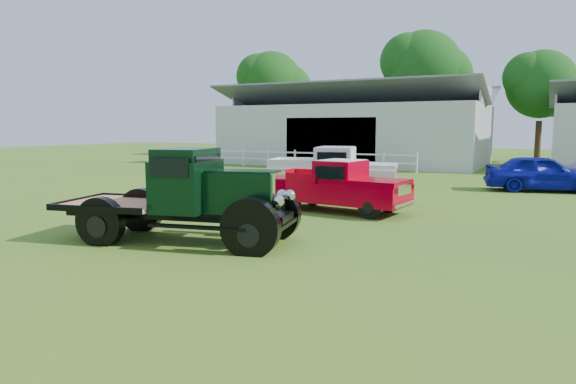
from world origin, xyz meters
The scene contains 10 objects.
ground centered at (0.00, 0.00, 0.00)m, with size 120.00×120.00×0.00m, color #426D27.
shed_left centered at (-7.00, 26.00, 2.80)m, with size 18.80×10.20×5.60m, color #B2B2B2, non-canonical shape.
fence_rail centered at (-8.00, 20.00, 0.60)m, with size 14.20×0.16×1.20m, color white, non-canonical shape.
tree_a centered at (-18.00, 33.00, 5.25)m, with size 6.30×6.30×10.50m, color #14380E, non-canonical shape.
tree_b centered at (-4.00, 34.00, 5.75)m, with size 6.90×6.90×11.50m, color #14380E, non-canonical shape.
tree_c centered at (5.00, 33.00, 4.50)m, with size 5.40×5.40×9.00m, color #14380E, non-canonical shape.
vintage_flatbed centered at (-1.56, -0.74, 1.09)m, with size 5.52×2.19×2.19m, color black, non-canonical shape.
red_pickup centered at (0.06, 4.95, 0.83)m, with size 4.57×1.76×1.67m, color #C30019, non-canonical shape.
white_pickup centered at (-1.56, 8.42, 0.94)m, with size 5.11×1.98×1.88m, color white, non-canonical shape.
misc_car_blue centered at (5.72, 13.70, 0.76)m, with size 1.80×4.48×1.53m, color #0D139F.
Camera 1 is at (6.08, -10.18, 2.67)m, focal length 32.00 mm.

